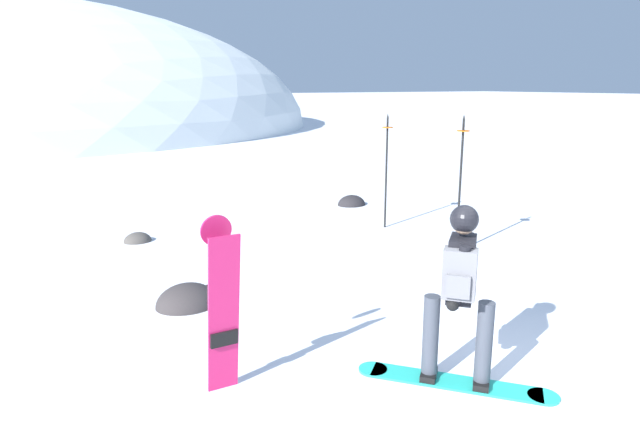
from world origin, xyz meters
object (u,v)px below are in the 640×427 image
at_px(piste_marker_near, 386,164).
at_px(rock_dark, 188,305).
at_px(rock_mid, 352,205).
at_px(rock_small, 138,242).
at_px(snowboarder_main, 460,293).
at_px(piste_marker_far, 461,176).
at_px(spare_snowboard, 222,306).

bearing_deg(piste_marker_near, rock_dark, -156.03).
bearing_deg(rock_mid, piste_marker_near, -104.25).
bearing_deg(rock_small, snowboarder_main, -76.16).
height_order(rock_dark, rock_mid, rock_dark).
xyz_separation_m(snowboarder_main, rock_mid, (3.38, 7.15, -0.92)).
relative_size(snowboarder_main, piste_marker_far, 0.75).
relative_size(piste_marker_near, rock_small, 4.57).
height_order(spare_snowboard, piste_marker_far, piste_marker_far).
relative_size(spare_snowboard, rock_mid, 2.49).
height_order(snowboarder_main, rock_mid, snowboarder_main).
relative_size(piste_marker_near, rock_mid, 3.33).
height_order(piste_marker_near, rock_mid, piste_marker_near).
bearing_deg(spare_snowboard, piste_marker_far, 24.89).
distance_m(snowboarder_main, rock_dark, 3.63).
bearing_deg(spare_snowboard, snowboarder_main, -26.08).
distance_m(snowboarder_main, piste_marker_near, 5.87).
distance_m(snowboarder_main, rock_mid, 7.97).
xyz_separation_m(piste_marker_far, rock_dark, (-4.56, -0.05, -1.28)).
bearing_deg(piste_marker_near, spare_snowboard, -138.69).
distance_m(spare_snowboard, rock_dark, 2.36).
height_order(snowboarder_main, piste_marker_far, piste_marker_far).
xyz_separation_m(spare_snowboard, rock_small, (0.32, 5.49, -0.84)).
relative_size(spare_snowboard, piste_marker_far, 0.72).
height_order(spare_snowboard, rock_dark, spare_snowboard).
bearing_deg(rock_mid, snowboarder_main, -115.31).
distance_m(spare_snowboard, rock_mid, 8.20).
xyz_separation_m(snowboarder_main, spare_snowboard, (-1.90, 0.93, -0.08)).
bearing_deg(piste_marker_near, piste_marker_far, -88.06).
bearing_deg(piste_marker_far, rock_small, 144.25).
bearing_deg(rock_small, spare_snowboard, -93.29).
bearing_deg(piste_marker_far, piste_marker_near, 91.94).
height_order(snowboarder_main, piste_marker_near, piste_marker_near).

